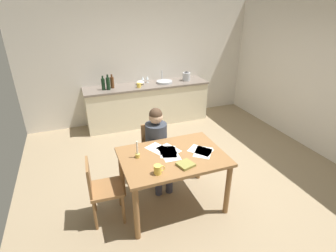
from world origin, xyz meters
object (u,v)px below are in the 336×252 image
at_px(bottle_oil, 103,84).
at_px(wine_glass_by_kettle, 143,78).
at_px(bottle_vinegar, 108,83).
at_px(sink_unit, 164,82).
at_px(candlestick, 137,153).
at_px(coffee_mug, 158,169).
at_px(chair_side_empty, 101,188).
at_px(mixing_bowl, 140,83).
at_px(chair_at_table, 155,149).
at_px(wine_glass_near_sink, 147,78).
at_px(bottle_wine_red, 112,82).
at_px(book_magazine, 186,164).
at_px(teacup_on_counter, 139,85).
at_px(stovetop_kettle, 186,76).
at_px(dining_table, 173,163).
at_px(person_seated, 157,143).

height_order(bottle_oil, wine_glass_by_kettle, bottle_oil).
bearing_deg(bottle_vinegar, sink_unit, 3.72).
bearing_deg(candlestick, coffee_mug, -72.68).
xyz_separation_m(chair_side_empty, mixing_bowl, (1.27, 2.76, 0.46)).
bearing_deg(chair_at_table, wine_glass_near_sink, 75.99).
xyz_separation_m(mixing_bowl, wine_glass_near_sink, (0.19, 0.09, 0.07)).
xyz_separation_m(candlestick, mixing_bowl, (0.78, 2.71, 0.10)).
bearing_deg(coffee_mug, bottle_wine_red, 89.45).
bearing_deg(chair_side_empty, coffee_mug, -30.24).
height_order(chair_side_empty, bottle_wine_red, bottle_wine_red).
height_order(book_magazine, sink_unit, sink_unit).
xyz_separation_m(chair_side_empty, teacup_on_counter, (1.18, 2.55, 0.47)).
bearing_deg(coffee_mug, sink_unit, 68.80).
distance_m(bottle_oil, bottle_wine_red, 0.21).
xyz_separation_m(chair_at_table, stovetop_kettle, (1.44, 2.05, 0.51)).
height_order(dining_table, teacup_on_counter, teacup_on_counter).
xyz_separation_m(chair_side_empty, bottle_vinegar, (0.56, 2.62, 0.56)).
distance_m(person_seated, wine_glass_near_sink, 2.44).
relative_size(coffee_mug, candlestick, 0.57).
distance_m(bottle_oil, bottle_vinegar, 0.10).
xyz_separation_m(dining_table, mixing_bowl, (0.35, 2.82, 0.27)).
relative_size(bottle_vinegar, teacup_on_counter, 2.58).
bearing_deg(dining_table, coffee_mug, -134.67).
bearing_deg(bottle_wine_red, wine_glass_by_kettle, 11.05).
relative_size(stovetop_kettle, teacup_on_counter, 1.79).
bearing_deg(sink_unit, chair_at_table, -113.67).
height_order(bottle_wine_red, mixing_bowl, bottle_wine_red).
height_order(dining_table, wine_glass_near_sink, wine_glass_near_sink).
relative_size(bottle_wine_red, stovetop_kettle, 1.32).
height_order(chair_at_table, mixing_bowl, mixing_bowl).
distance_m(chair_side_empty, mixing_bowl, 3.08).
xyz_separation_m(coffee_mug, mixing_bowl, (0.65, 3.13, 0.11)).
bearing_deg(sink_unit, mixing_bowl, 173.91).
relative_size(bottle_oil, mixing_bowl, 1.60).
relative_size(chair_at_table, chair_side_empty, 1.01).
xyz_separation_m(coffee_mug, bottle_wine_red, (0.03, 3.08, 0.19)).
xyz_separation_m(dining_table, sink_unit, (0.89, 2.77, 0.25)).
distance_m(dining_table, person_seated, 0.56).
height_order(chair_at_table, candlestick, candlestick).
relative_size(dining_table, book_magazine, 7.25).
xyz_separation_m(chair_side_empty, stovetop_kettle, (2.35, 2.70, 0.52)).
relative_size(book_magazine, teacup_on_counter, 1.48).
bearing_deg(person_seated, book_magazine, -84.60).
height_order(sink_unit, bottle_vinegar, bottle_vinegar).
xyz_separation_m(dining_table, bottle_vinegar, (-0.37, 2.68, 0.36)).
relative_size(stovetop_kettle, wine_glass_near_sink, 1.43).
height_order(book_magazine, bottle_oil, bottle_oil).
height_order(chair_at_table, sink_unit, sink_unit).
xyz_separation_m(bottle_vinegar, mixing_bowl, (0.72, 0.14, -0.09)).
bearing_deg(coffee_mug, book_magazine, 5.62).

